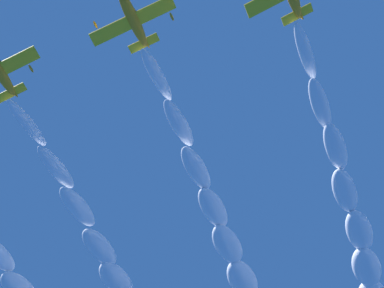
{
  "coord_description": "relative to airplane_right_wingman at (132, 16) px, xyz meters",
  "views": [
    {
      "loc": [
        33.87,
        -33.18,
        1.66
      ],
      "look_at": [
        -3.99,
        12.11,
        59.46
      ],
      "focal_mm": 72.04,
      "sensor_mm": 36.0,
      "label": 1
    }
  ],
  "objects": [
    {
      "name": "smoke_trail_left_wingman",
      "position": [
        -1.32,
        45.21,
        -7.09
      ],
      "size": [
        23.91,
        55.17,
        10.65
      ],
      "color": "white"
    },
    {
      "name": "airplane_right_wingman",
      "position": [
        0.0,
        0.0,
        0.0
      ],
      "size": [
        8.33,
        7.79,
        3.58
      ],
      "color": "orange"
    }
  ]
}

